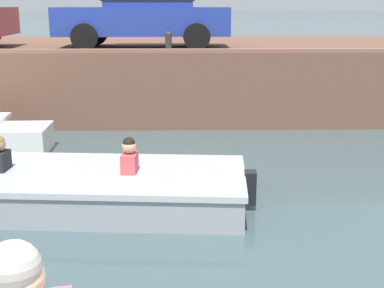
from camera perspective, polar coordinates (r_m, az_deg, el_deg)
The scene contains 6 objects.
ground_plane at distance 7.29m, azimuth 0.04°, elevation -7.01°, with size 400.00×400.00×0.00m, color #3D5156.
far_quay_wall at distance 14.59m, azimuth -0.56°, elevation 7.41°, with size 60.00×6.00×1.68m, color brown.
far_wall_coping at distance 11.63m, azimuth -0.43°, elevation 9.92°, with size 60.00×0.24×0.08m, color brown.
motorboat_passing at distance 7.66m, azimuth -15.92°, elevation -4.47°, with size 6.31×2.18×0.98m.
car_left_inner_blue at distance 12.96m, azimuth -5.04°, elevation 13.93°, with size 4.04×1.94×1.54m.
mooring_bollard_mid at distance 11.75m, azimuth -2.52°, elevation 10.93°, with size 0.15×0.15×0.45m.
Camera 1 is at (-0.13, -2.07, 2.70)m, focal length 50.00 mm.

